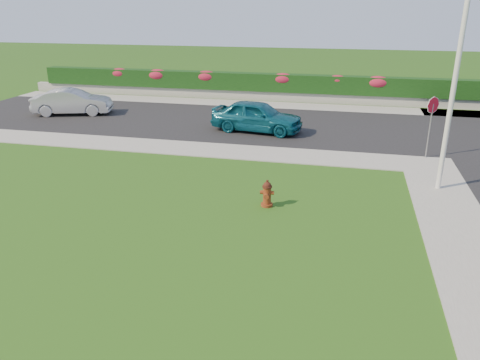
% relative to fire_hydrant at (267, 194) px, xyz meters
% --- Properties ---
extents(ground, '(120.00, 120.00, 0.00)m').
position_rel_fire_hydrant_xyz_m(ground, '(-1.58, -3.74, -0.40)').
color(ground, black).
rests_on(ground, ground).
extents(street_far, '(26.00, 8.00, 0.04)m').
position_rel_fire_hydrant_xyz_m(street_far, '(-6.58, 10.26, -0.38)').
color(street_far, black).
rests_on(street_far, ground).
extents(sidewalk_far, '(24.00, 2.00, 0.04)m').
position_rel_fire_hydrant_xyz_m(sidewalk_far, '(-7.58, 5.26, -0.38)').
color(sidewalk_far, gray).
rests_on(sidewalk_far, ground).
extents(curb_corner, '(2.00, 2.00, 0.04)m').
position_rel_fire_hydrant_xyz_m(curb_corner, '(5.42, 5.26, -0.38)').
color(curb_corner, gray).
rests_on(curb_corner, ground).
extents(sidewalk_beyond, '(34.00, 2.00, 0.04)m').
position_rel_fire_hydrant_xyz_m(sidewalk_beyond, '(-2.58, 15.26, -0.38)').
color(sidewalk_beyond, gray).
rests_on(sidewalk_beyond, ground).
extents(retaining_wall, '(34.00, 0.40, 0.60)m').
position_rel_fire_hydrant_xyz_m(retaining_wall, '(-2.58, 16.76, -0.10)').
color(retaining_wall, gray).
rests_on(retaining_wall, ground).
extents(hedge, '(32.00, 0.90, 1.10)m').
position_rel_fire_hydrant_xyz_m(hedge, '(-2.58, 16.86, 0.75)').
color(hedge, black).
rests_on(hedge, retaining_wall).
extents(fire_hydrant, '(0.43, 0.41, 0.85)m').
position_rel_fire_hydrant_xyz_m(fire_hydrant, '(0.00, 0.00, 0.00)').
color(fire_hydrant, '#54110D').
rests_on(fire_hydrant, ground).
extents(sedan_teal, '(4.61, 2.40, 1.50)m').
position_rel_fire_hydrant_xyz_m(sedan_teal, '(-2.03, 8.73, 0.39)').
color(sedan_teal, '#0C4C5F').
rests_on(sedan_teal, street_far).
extents(sedan_silver, '(4.51, 2.68, 1.40)m').
position_rel_fire_hydrant_xyz_m(sedan_silver, '(-12.83, 10.13, 0.34)').
color(sedan_silver, '#A0A2A7').
rests_on(sedan_silver, street_far).
extents(utility_pole, '(0.16, 0.16, 6.38)m').
position_rel_fire_hydrant_xyz_m(utility_pole, '(5.37, 2.69, 2.79)').
color(utility_pole, silver).
rests_on(utility_pole, ground).
extents(stop_sign, '(0.51, 0.48, 2.51)m').
position_rel_fire_hydrant_xyz_m(stop_sign, '(5.44, 6.20, 1.46)').
color(stop_sign, slate).
rests_on(stop_sign, ground).
extents(flower_clump_a, '(1.31, 0.84, 0.66)m').
position_rel_fire_hydrant_xyz_m(flower_clump_a, '(-13.19, 16.76, 1.04)').
color(flower_clump_a, '#AD1D41').
rests_on(flower_clump_a, hedge).
extents(flower_clump_b, '(1.47, 0.95, 0.74)m').
position_rel_fire_hydrant_xyz_m(flower_clump_b, '(-10.41, 16.76, 1.00)').
color(flower_clump_b, '#AD1D41').
rests_on(flower_clump_b, hedge).
extents(flower_clump_c, '(1.43, 0.92, 0.72)m').
position_rel_fire_hydrant_xyz_m(flower_clump_c, '(-6.99, 16.76, 1.01)').
color(flower_clump_c, '#AD1D41').
rests_on(flower_clump_c, hedge).
extents(flower_clump_d, '(1.40, 0.90, 0.70)m').
position_rel_fire_hydrant_xyz_m(flower_clump_d, '(-1.94, 16.76, 1.02)').
color(flower_clump_d, '#AD1D41').
rests_on(flower_clump_d, hedge).
extents(flower_clump_e, '(1.14, 0.73, 0.57)m').
position_rel_fire_hydrant_xyz_m(flower_clump_e, '(1.46, 16.76, 1.07)').
color(flower_clump_e, '#AD1D41').
rests_on(flower_clump_e, hedge).
extents(flower_clump_f, '(1.50, 0.96, 0.75)m').
position_rel_fire_hydrant_xyz_m(flower_clump_f, '(3.88, 16.76, 1.00)').
color(flower_clump_f, '#AD1D41').
rests_on(flower_clump_f, hedge).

